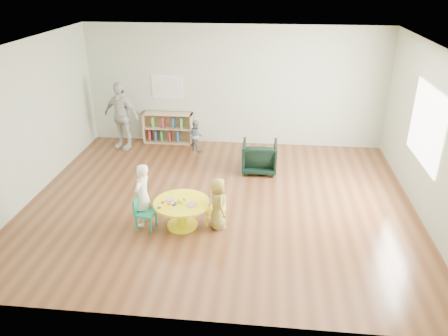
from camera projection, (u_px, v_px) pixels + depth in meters
name	position (u px, v px, depth m)	size (l,w,h in m)	color
room	(220.00, 102.00, 7.27)	(7.10, 7.00, 2.80)	brown
activity_table	(182.00, 209.00, 7.16)	(0.92, 0.92, 0.50)	#FEF015
kid_chair_left	(143.00, 212.00, 7.13)	(0.34, 0.34, 0.57)	#1B9674
kid_chair_right	(218.00, 211.00, 7.22)	(0.33, 0.33, 0.51)	#FEF015
bookshelf	(168.00, 128.00, 10.64)	(1.20, 0.30, 0.75)	tan
alphabet_poster	(167.00, 87.00, 10.34)	(0.74, 0.01, 0.54)	white
armchair	(259.00, 157.00, 9.12)	(0.70, 0.73, 0.66)	black
child_left	(143.00, 195.00, 7.13)	(0.40, 0.26, 1.09)	white
child_right	(218.00, 203.00, 7.09)	(0.44, 0.28, 0.89)	yellow
toddler	(196.00, 135.00, 10.17)	(0.36, 0.28, 0.74)	#1A2342
adult_caretaker	(121.00, 116.00, 10.13)	(0.93, 0.39, 1.59)	silver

